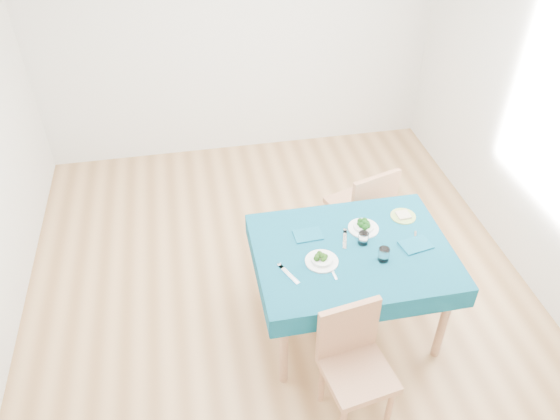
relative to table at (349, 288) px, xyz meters
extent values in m
cube|color=#9A6D40|center=(-0.42, 0.40, -0.39)|extent=(4.00, 4.50, 0.02)
cube|color=silver|center=(-0.42, 2.65, 0.97)|extent=(4.00, 0.02, 2.70)
cube|color=silver|center=(1.58, 0.40, 0.97)|extent=(0.02, 4.50, 2.70)
cube|color=#084359|center=(0.00, 0.00, 0.00)|extent=(1.32, 1.00, 0.76)
cube|color=#A5714D|center=(-0.16, -0.73, 0.12)|extent=(0.46, 0.49, 0.99)
cube|color=#A5714D|center=(0.33, 0.84, 0.16)|extent=(0.55, 0.58, 1.08)
cube|color=silver|center=(-0.47, -0.15, 0.38)|extent=(0.11, 0.19, 0.00)
cube|color=silver|center=(-0.19, -0.15, 0.38)|extent=(0.03, 0.20, 0.00)
cube|color=silver|center=(-0.03, 0.10, 0.38)|extent=(0.08, 0.19, 0.00)
cube|color=silver|center=(0.44, 0.01, 0.38)|extent=(0.09, 0.18, 0.00)
cube|color=#0B4B63|center=(-0.27, 0.19, 0.38)|extent=(0.20, 0.14, 0.01)
cube|color=#0B4B63|center=(0.43, -0.04, 0.39)|extent=(0.23, 0.18, 0.01)
cylinder|color=white|center=(0.08, 0.05, 0.42)|extent=(0.07, 0.07, 0.09)
cylinder|color=white|center=(0.16, -0.13, 0.43)|extent=(0.07, 0.07, 0.10)
cylinder|color=#9DBD5C|center=(0.46, 0.26, 0.38)|extent=(0.18, 0.18, 0.01)
cube|color=beige|center=(0.46, 0.26, 0.40)|extent=(0.10, 0.10, 0.01)
camera|label=1|loc=(-1.00, -2.55, 2.88)|focal=35.00mm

